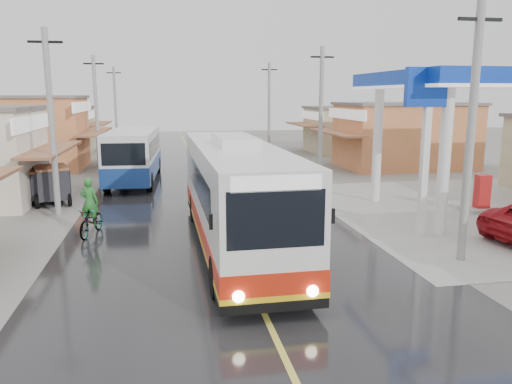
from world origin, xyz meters
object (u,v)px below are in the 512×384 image
(cyclist, at_px, (91,216))
(second_bus, at_px, (134,154))
(coach_bus, at_px, (235,195))
(tricycle_near, at_px, (51,183))
(tricycle_far, at_px, (51,184))

(cyclist, bearing_deg, second_bus, 99.33)
(coach_bus, bearing_deg, second_bus, 105.53)
(tricycle_near, bearing_deg, cyclist, -84.03)
(second_bus, xyz_separation_m, tricycle_far, (-3.68, -5.56, -0.74))
(cyclist, bearing_deg, coach_bus, -11.30)
(second_bus, height_order, cyclist, second_bus)
(coach_bus, relative_size, tricycle_near, 4.82)
(coach_bus, xyz_separation_m, second_bus, (-4.15, 14.33, -0.16))
(tricycle_near, bearing_deg, tricycle_far, 84.18)
(coach_bus, xyz_separation_m, tricycle_near, (-7.78, 8.57, -0.81))
(coach_bus, height_order, second_bus, coach_bus)
(cyclist, distance_m, tricycle_near, 6.70)
(second_bus, bearing_deg, coach_bus, -70.65)
(tricycle_far, bearing_deg, cyclist, -61.95)
(second_bus, relative_size, cyclist, 4.31)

